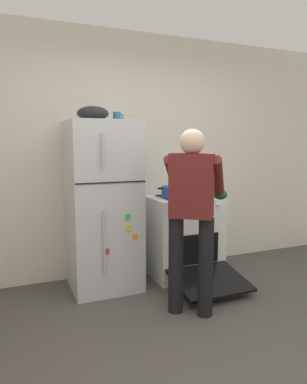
{
  "coord_description": "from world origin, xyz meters",
  "views": [
    {
      "loc": [
        -1.33,
        -1.93,
        1.48
      ],
      "look_at": [
        0.04,
        1.32,
        1.0
      ],
      "focal_mm": 33.35,
      "sensor_mm": 36.0,
      "label": 1
    }
  ],
  "objects_px": {
    "coffee_mug": "(117,117)",
    "mixing_bowl": "(93,113)",
    "refrigerator": "(103,206)",
    "stove_range": "(183,237)",
    "red_pot": "(172,192)",
    "person_cook": "(192,205)"
  },
  "relations": [
    {
      "from": "refrigerator",
      "to": "coffee_mug",
      "type": "relative_size",
      "value": 15.21
    },
    {
      "from": "person_cook",
      "to": "red_pot",
      "type": "bearing_deg",
      "value": 76.38
    },
    {
      "from": "coffee_mug",
      "to": "mixing_bowl",
      "type": "distance_m",
      "value": 0.27
    },
    {
      "from": "stove_range",
      "to": "coffee_mug",
      "type": "height_order",
      "value": "coffee_mug"
    },
    {
      "from": "refrigerator",
      "to": "red_pot",
      "type": "distance_m",
      "value": 0.77
    },
    {
      "from": "coffee_mug",
      "to": "refrigerator",
      "type": "bearing_deg",
      "value": -164.6
    },
    {
      "from": "red_pot",
      "to": "stove_range",
      "type": "bearing_deg",
      "value": 11.43
    },
    {
      "from": "coffee_mug",
      "to": "mixing_bowl",
      "type": "bearing_deg",
      "value": -169.22
    },
    {
      "from": "refrigerator",
      "to": "mixing_bowl",
      "type": "height_order",
      "value": "mixing_bowl"
    },
    {
      "from": "refrigerator",
      "to": "stove_range",
      "type": "bearing_deg",
      "value": -1.08
    },
    {
      "from": "red_pot",
      "to": "coffee_mug",
      "type": "height_order",
      "value": "coffee_mug"
    },
    {
      "from": "red_pot",
      "to": "coffee_mug",
      "type": "relative_size",
      "value": 2.89
    },
    {
      "from": "refrigerator",
      "to": "red_pot",
      "type": "height_order",
      "value": "refrigerator"
    },
    {
      "from": "stove_range",
      "to": "mixing_bowl",
      "type": "relative_size",
      "value": 3.86
    },
    {
      "from": "red_pot",
      "to": "person_cook",
      "type": "bearing_deg",
      "value": -103.62
    },
    {
      "from": "red_pot",
      "to": "mixing_bowl",
      "type": "relative_size",
      "value": 1.04
    },
    {
      "from": "coffee_mug",
      "to": "stove_range",
      "type": "bearing_deg",
      "value": -5.25
    },
    {
      "from": "refrigerator",
      "to": "stove_range",
      "type": "distance_m",
      "value": 1.01
    },
    {
      "from": "coffee_mug",
      "to": "person_cook",
      "type": "bearing_deg",
      "value": -67.39
    },
    {
      "from": "coffee_mug",
      "to": "mixing_bowl",
      "type": "xyz_separation_m",
      "value": [
        -0.26,
        -0.05,
        0.02
      ]
    },
    {
      "from": "refrigerator",
      "to": "stove_range",
      "type": "relative_size",
      "value": 1.42
    },
    {
      "from": "stove_range",
      "to": "person_cook",
      "type": "xyz_separation_m",
      "value": [
        -0.36,
        -0.84,
        0.52
      ]
    }
  ]
}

